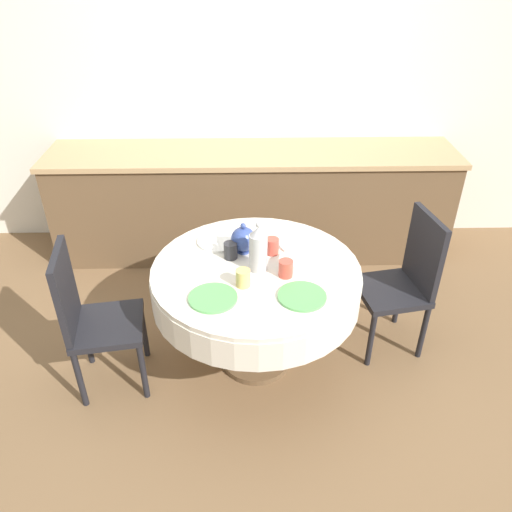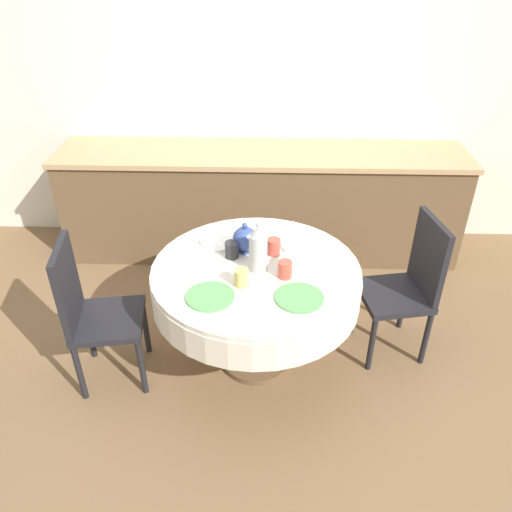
{
  "view_description": "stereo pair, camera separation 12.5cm",
  "coord_description": "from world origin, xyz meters",
  "px_view_note": "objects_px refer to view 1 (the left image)",
  "views": [
    {
      "loc": [
        -0.05,
        -2.35,
        2.32
      ],
      "look_at": [
        0.0,
        0.0,
        0.81
      ],
      "focal_mm": 35.0,
      "sensor_mm": 36.0,
      "label": 1
    },
    {
      "loc": [
        0.07,
        -2.35,
        2.32
      ],
      "look_at": [
        0.0,
        0.0,
        0.81
      ],
      "focal_mm": 35.0,
      "sensor_mm": 36.0,
      "label": 2
    }
  ],
  "objects_px": {
    "chair_left": "(404,278)",
    "teapot": "(244,239)",
    "chair_right": "(90,315)",
    "coffee_carafe": "(258,249)"
  },
  "relations": [
    {
      "from": "chair_left",
      "to": "coffee_carafe",
      "type": "relative_size",
      "value": 3.11
    },
    {
      "from": "coffee_carafe",
      "to": "chair_left",
      "type": "bearing_deg",
      "value": 11.46
    },
    {
      "from": "chair_left",
      "to": "coffee_carafe",
      "type": "distance_m",
      "value": 1.0
    },
    {
      "from": "coffee_carafe",
      "to": "teapot",
      "type": "relative_size",
      "value": 1.49
    },
    {
      "from": "chair_left",
      "to": "chair_right",
      "type": "distance_m",
      "value": 1.9
    },
    {
      "from": "chair_left",
      "to": "teapot",
      "type": "relative_size",
      "value": 4.62
    },
    {
      "from": "coffee_carafe",
      "to": "teapot",
      "type": "height_order",
      "value": "coffee_carafe"
    },
    {
      "from": "teapot",
      "to": "chair_left",
      "type": "bearing_deg",
      "value": -0.03
    },
    {
      "from": "chair_left",
      "to": "teapot",
      "type": "bearing_deg",
      "value": 79.33
    },
    {
      "from": "chair_right",
      "to": "coffee_carafe",
      "type": "relative_size",
      "value": 3.11
    }
  ]
}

